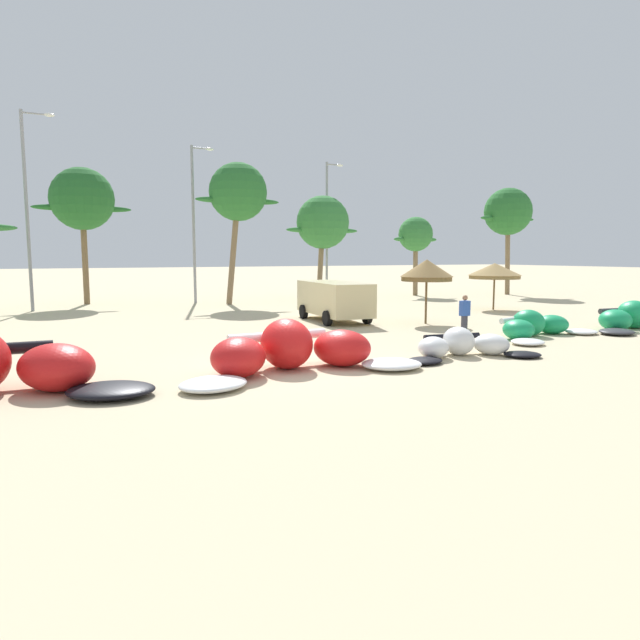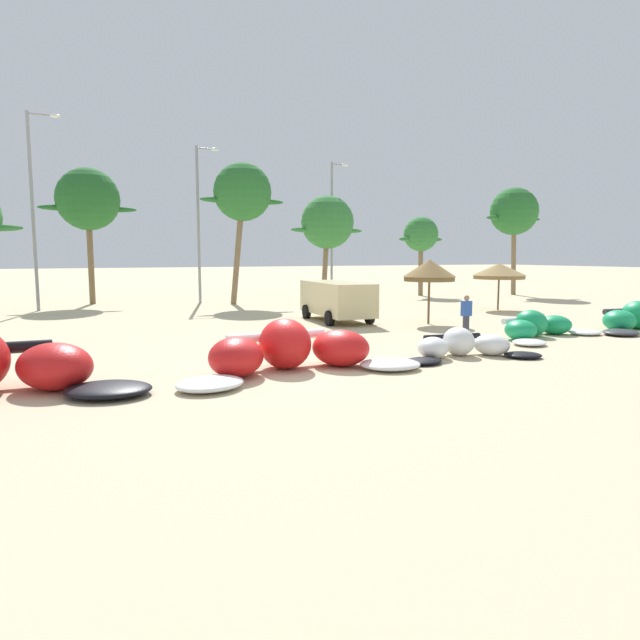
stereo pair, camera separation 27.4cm
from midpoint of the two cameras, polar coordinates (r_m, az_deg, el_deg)
name	(u,v)px [view 2 (the right image)]	position (r m, az deg, el deg)	size (l,w,h in m)	color
ground_plane	(286,367)	(15.48, -3.00, -4.82)	(260.00, 260.00, 0.00)	beige
kite_left_of_center	(291,352)	(14.83, -2.52, -3.26)	(7.03, 3.29, 1.37)	white
kite_center	(463,346)	(17.49, 14.91, -2.58)	(4.63, 2.46, 0.88)	black
kite_right_of_center	(538,327)	(22.57, 21.85, -0.66)	(5.41, 3.21, 1.01)	white
beach_umbrella_near_van	(429,270)	(25.37, 11.51, 5.04)	(2.37, 2.37, 2.90)	brown
beach_umbrella_middle	(499,271)	(32.84, 18.19, 4.82)	(2.95, 2.95, 2.65)	brown
parked_van	(336,298)	(26.09, 1.94, 2.29)	(2.48, 5.13, 1.84)	beige
person_near_kites	(466,317)	(21.23, 15.17, 0.32)	(0.36, 0.24, 1.62)	#383842
palm_left_of_gap	(88,200)	(38.10, -22.58, 11.32)	(5.78, 3.85, 8.48)	brown
palm_center_left	(242,193)	(35.80, -7.76, 12.80)	(5.43, 3.62, 8.82)	#7F6647
palm_center_right	(327,223)	(39.25, 0.97, 9.95)	(5.54, 3.69, 7.22)	#7F6647
palm_right_of_gap	(421,235)	(43.24, 10.53, 8.57)	(3.93, 2.62, 5.99)	#7F6647
palm_right	(514,212)	(46.03, 19.51, 10.42)	(5.44, 3.63, 8.27)	#7F6647
lamppost_west_center	(35,203)	(34.60, -27.10, 10.71)	(1.73, 0.24, 10.81)	gray
lamppost_east_center	(200,217)	(37.08, -12.06, 10.31)	(1.53, 0.24, 10.01)	gray
lamppost_east	(333,223)	(41.54, 1.53, 9.91)	(1.43, 0.24, 9.85)	gray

